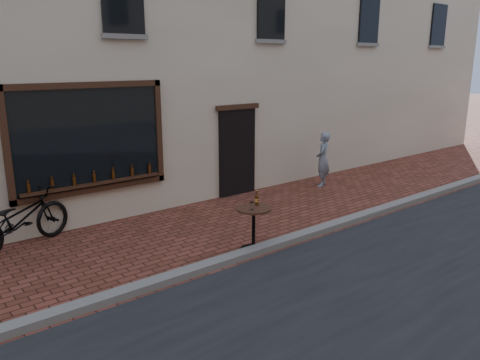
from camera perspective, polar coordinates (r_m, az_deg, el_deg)
ground at (r=8.55m, az=4.05°, el=-8.94°), size 90.00×90.00×0.00m
kerb at (r=8.66m, az=3.15°, el=-8.17°), size 90.00×0.25×0.12m
cargo_bicycle at (r=9.47m, az=-25.56°, el=-4.37°), size 2.50×1.52×1.18m
bistro_table at (r=8.48m, az=1.68°, el=-4.88°), size 0.64×0.64×1.09m
pedestrian at (r=13.02m, az=10.07°, el=2.49°), size 0.65×0.59×1.49m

